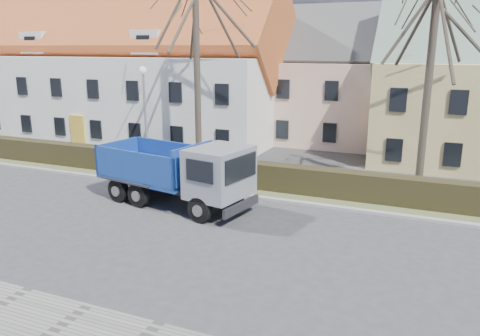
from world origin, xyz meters
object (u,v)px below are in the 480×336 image
at_px(streetlight, 145,119).
at_px(cart_frame, 124,180).
at_px(parked_car_a, 148,149).
at_px(dump_truck, 170,171).

xyz_separation_m(streetlight, cart_frame, (0.56, -3.01, -2.69)).
height_order(cart_frame, parked_car_a, parked_car_a).
bearing_deg(cart_frame, parked_car_a, 111.32).
bearing_deg(cart_frame, dump_truck, -22.82).
xyz_separation_m(dump_truck, streetlight, (-4.28, 4.58, 1.46)).
relative_size(streetlight, parked_car_a, 1.67).
xyz_separation_m(dump_truck, cart_frame, (-3.72, 1.57, -1.23)).
bearing_deg(parked_car_a, dump_truck, -124.65).
bearing_deg(streetlight, parked_car_a, 122.50).
bearing_deg(cart_frame, streetlight, 100.46).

